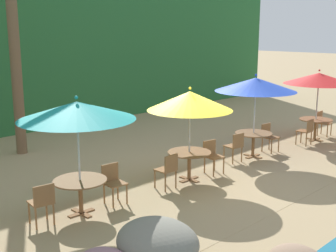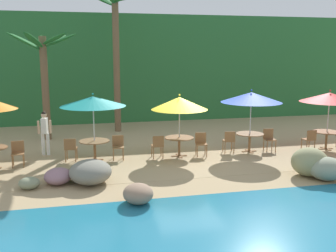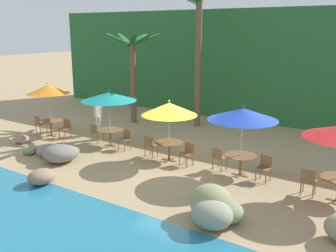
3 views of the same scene
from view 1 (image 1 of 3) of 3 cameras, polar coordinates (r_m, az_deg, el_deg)
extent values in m
plane|color=tan|center=(11.59, 4.07, -6.61)|extent=(120.00, 120.00, 0.00)
cube|color=tan|center=(11.59, 4.07, -6.60)|extent=(18.00, 5.20, 0.01)
cube|color=#286633|center=(18.20, -17.87, 9.36)|extent=(28.00, 2.40, 6.00)
ellipsoid|color=slate|center=(7.50, -1.36, -14.64)|extent=(1.27, 1.46, 0.71)
cylinder|color=silver|center=(9.21, -11.32, -4.42)|extent=(0.04, 0.04, 2.28)
cone|color=teal|center=(8.97, -11.60, 1.96)|extent=(2.35, 2.35, 0.36)
sphere|color=teal|center=(8.92, -11.68, 3.61)|extent=(0.07, 0.07, 0.07)
cube|color=brown|center=(9.59, -11.04, -10.88)|extent=(0.60, 0.12, 0.03)
cube|color=brown|center=(9.59, -11.04, -10.88)|extent=(0.12, 0.60, 0.03)
cylinder|color=brown|center=(9.45, -11.13, -8.90)|extent=(0.09, 0.09, 0.71)
cylinder|color=brown|center=(9.33, -11.22, -6.87)|extent=(1.10, 1.10, 0.03)
cylinder|color=olive|center=(9.86, -5.29, -8.71)|extent=(0.04, 0.04, 0.45)
cylinder|color=olive|center=(9.68, -7.05, -9.17)|extent=(0.04, 0.04, 0.45)
cylinder|color=olive|center=(10.14, -6.46, -8.13)|extent=(0.04, 0.04, 0.45)
cylinder|color=olive|center=(9.96, -8.18, -8.56)|extent=(0.04, 0.04, 0.45)
cube|color=olive|center=(9.83, -6.78, -7.33)|extent=(0.45, 0.45, 0.03)
cube|color=olive|center=(9.92, -7.45, -5.96)|extent=(0.42, 0.07, 0.42)
cylinder|color=olive|center=(9.30, -17.36, -10.58)|extent=(0.04, 0.04, 0.45)
cylinder|color=olive|center=(9.41, -15.30, -10.17)|extent=(0.04, 0.04, 0.45)
cylinder|color=olive|center=(8.99, -16.55, -11.35)|extent=(0.04, 0.04, 0.45)
cylinder|color=olive|center=(9.10, -14.42, -10.90)|extent=(0.04, 0.04, 0.45)
cube|color=olive|center=(9.11, -16.00, -9.35)|extent=(0.47, 0.47, 0.03)
cube|color=olive|center=(8.87, -15.59, -8.59)|extent=(0.42, 0.09, 0.42)
cylinder|color=silver|center=(11.11, 2.77, -1.69)|extent=(0.04, 0.04, 2.14)
cone|color=yellow|center=(10.91, 2.82, 3.25)|extent=(2.12, 2.12, 0.47)
sphere|color=yellow|center=(10.87, 2.84, 4.87)|extent=(0.07, 0.07, 0.07)
cube|color=brown|center=(11.41, 2.71, -6.83)|extent=(0.60, 0.12, 0.03)
cube|color=brown|center=(11.41, 2.71, -6.83)|extent=(0.12, 0.60, 0.03)
cylinder|color=brown|center=(11.29, 2.73, -5.13)|extent=(0.09, 0.09, 0.71)
cylinder|color=brown|center=(11.19, 2.75, -3.40)|extent=(1.10, 1.10, 0.03)
cylinder|color=olive|center=(11.86, 7.15, -5.09)|extent=(0.04, 0.04, 0.45)
cylinder|color=olive|center=(11.63, 5.86, -5.42)|extent=(0.04, 0.04, 0.45)
cylinder|color=olive|center=(12.11, 5.99, -4.70)|extent=(0.04, 0.04, 0.45)
cylinder|color=olive|center=(11.88, 4.71, -5.00)|extent=(0.04, 0.04, 0.45)
cube|color=olive|center=(11.80, 5.95, -3.94)|extent=(0.48, 0.48, 0.03)
cube|color=olive|center=(11.89, 5.33, -2.82)|extent=(0.42, 0.10, 0.42)
cylinder|color=olive|center=(10.76, -1.70, -6.84)|extent=(0.04, 0.04, 0.45)
cylinder|color=olive|center=(10.99, -0.34, -6.41)|extent=(0.04, 0.04, 0.45)
cylinder|color=olive|center=(10.52, -0.35, -7.29)|extent=(0.04, 0.04, 0.45)
cylinder|color=olive|center=(10.76, 1.01, -6.84)|extent=(0.04, 0.04, 0.45)
cube|color=olive|center=(10.68, -0.34, -5.62)|extent=(0.42, 0.42, 0.03)
cube|color=olive|center=(10.49, 0.43, -4.84)|extent=(0.42, 0.04, 0.42)
cylinder|color=silver|center=(13.37, 10.98, 0.82)|extent=(0.04, 0.04, 2.28)
cone|color=blue|center=(13.21, 11.17, 5.25)|extent=(2.37, 2.37, 0.39)
sphere|color=blue|center=(13.18, 11.22, 6.44)|extent=(0.07, 0.07, 0.07)
cube|color=brown|center=(13.64, 10.79, -3.82)|extent=(0.60, 0.12, 0.03)
cube|color=brown|center=(13.64, 10.79, -3.82)|extent=(0.12, 0.60, 0.03)
cylinder|color=brown|center=(13.54, 10.85, -2.38)|extent=(0.09, 0.09, 0.71)
cylinder|color=brown|center=(13.46, 10.91, -0.92)|extent=(1.10, 1.10, 0.03)
cylinder|color=olive|center=(14.27, 13.99, -2.37)|extent=(0.04, 0.04, 0.45)
cylinder|color=olive|center=(13.99, 13.13, -2.62)|extent=(0.04, 0.04, 0.45)
cylinder|color=olive|center=(14.48, 12.84, -2.11)|extent=(0.04, 0.04, 0.45)
cylinder|color=olive|center=(14.20, 11.98, -2.35)|extent=(0.04, 0.04, 0.45)
cube|color=olive|center=(14.18, 13.03, -1.42)|extent=(0.45, 0.45, 0.03)
cube|color=olive|center=(14.25, 12.43, -0.52)|extent=(0.42, 0.07, 0.42)
cylinder|color=olive|center=(12.98, 7.19, -3.56)|extent=(0.04, 0.04, 0.45)
cylinder|color=olive|center=(13.22, 8.30, -3.30)|extent=(0.04, 0.04, 0.45)
cylinder|color=olive|center=(12.74, 8.31, -3.90)|extent=(0.04, 0.04, 0.45)
cylinder|color=olive|center=(12.99, 9.42, -3.62)|extent=(0.04, 0.04, 0.45)
cube|color=olive|center=(12.92, 8.34, -2.57)|extent=(0.47, 0.47, 0.03)
cube|color=olive|center=(12.73, 9.00, -1.90)|extent=(0.42, 0.09, 0.42)
cylinder|color=silver|center=(15.97, 18.52, 2.18)|extent=(0.04, 0.04, 2.24)
cone|color=red|center=(15.83, 18.77, 5.80)|extent=(2.34, 2.34, 0.37)
sphere|color=red|center=(15.81, 18.84, 6.77)|extent=(0.07, 0.07, 0.07)
cube|color=brown|center=(16.19, 18.25, -1.67)|extent=(0.60, 0.12, 0.03)
cube|color=brown|center=(16.19, 18.25, -1.67)|extent=(0.12, 0.60, 0.03)
cylinder|color=brown|center=(16.11, 18.34, -0.44)|extent=(0.09, 0.09, 0.71)
cylinder|color=brown|center=(16.04, 18.42, 0.79)|extent=(1.10, 1.10, 0.03)
cylinder|color=olive|center=(17.02, 20.17, -0.42)|extent=(0.04, 0.04, 0.45)
cylinder|color=olive|center=(16.69, 19.74, -0.62)|extent=(0.04, 0.04, 0.45)
cylinder|color=olive|center=(17.14, 19.05, -0.25)|extent=(0.04, 0.04, 0.45)
cylinder|color=olive|center=(16.82, 18.61, -0.45)|extent=(0.04, 0.04, 0.45)
cube|color=olive|center=(16.87, 19.45, 0.36)|extent=(0.46, 0.46, 0.03)
cube|color=olive|center=(16.90, 18.87, 1.10)|extent=(0.42, 0.07, 0.42)
cylinder|color=olive|center=(15.30, 16.10, -1.51)|extent=(0.04, 0.04, 0.45)
cylinder|color=olive|center=(15.62, 16.68, -1.27)|extent=(0.04, 0.04, 0.45)
cylinder|color=olive|center=(15.16, 17.30, -1.72)|extent=(0.04, 0.04, 0.45)
cylinder|color=olive|center=(15.47, 17.87, -1.47)|extent=(0.04, 0.04, 0.45)
cube|color=olive|center=(15.33, 17.04, -0.62)|extent=(0.44, 0.44, 0.03)
cube|color=olive|center=(15.21, 17.76, -0.02)|extent=(0.42, 0.06, 0.42)
cylinder|color=brown|center=(14.04, -19.11, 10.02)|extent=(0.32, 0.32, 6.71)
camera|label=2|loc=(7.86, 100.80, -1.50)|focal=41.09mm
camera|label=3|loc=(16.44, 62.40, 10.04)|focal=41.12mm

